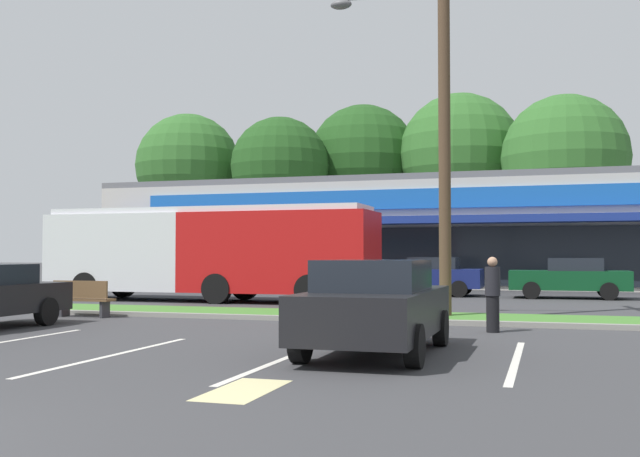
{
  "coord_description": "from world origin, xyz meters",
  "views": [
    {
      "loc": [
        6.07,
        -4.38,
        1.62
      ],
      "look_at": [
        -0.87,
        18.1,
        2.46
      ],
      "focal_mm": 41.48,
      "sensor_mm": 36.0,
      "label": 1
    }
  ],
  "objects": [
    {
      "name": "parking_stripe_1",
      "position": [
        -0.65,
        6.06,
        0.0
      ],
      "size": [
        0.12,
        4.8,
        0.01
      ],
      "primitive_type": "cube",
      "color": "silver",
      "rests_on": "ground_plane"
    },
    {
      "name": "tree_mid_right",
      "position": [
        7.13,
        42.48,
        7.49
      ],
      "size": [
        7.6,
        7.6,
        11.31
      ],
      "color": "#473323",
      "rests_on": "ground_plane"
    },
    {
      "name": "lot_arrow",
      "position": [
        2.57,
        3.85,
        0.0
      ],
      "size": [
        0.7,
        1.6,
        0.01
      ],
      "primitive_type": "cube",
      "color": "beige",
      "rests_on": "ground_plane"
    },
    {
      "name": "city_bus",
      "position": [
        -5.27,
        19.11,
        1.77
      ],
      "size": [
        11.88,
        2.73,
        3.25
      ],
      "rotation": [
        0.0,
        0.0,
        3.13
      ],
      "color": "#B71414",
      "rests_on": "ground_plane"
    },
    {
      "name": "utility_pole",
      "position": [
        3.51,
        14.03,
        6.04
      ],
      "size": [
        3.1,
        2.39,
        11.38
      ],
      "color": "#4C3826",
      "rests_on": "ground_plane"
    },
    {
      "name": "parking_stripe_3",
      "position": [
        5.59,
        7.37,
        0.0
      ],
      "size": [
        0.12,
        4.8,
        0.01
      ],
      "primitive_type": "cube",
      "color": "silver",
      "rests_on": "ground_plane"
    },
    {
      "name": "tree_mid",
      "position": [
        0.48,
        46.06,
        8.42
      ],
      "size": [
        8.26,
        8.26,
        12.56
      ],
      "color": "#473323",
      "rests_on": "ground_plane"
    },
    {
      "name": "parking_stripe_2",
      "position": [
        2.13,
        6.35,
        0.0
      ],
      "size": [
        0.12,
        4.8,
        0.01
      ],
      "primitive_type": "cube",
      "color": "silver",
      "rests_on": "ground_plane"
    },
    {
      "name": "grass_median",
      "position": [
        0.0,
        14.0,
        0.06
      ],
      "size": [
        56.0,
        2.2,
        0.12
      ],
      "primitive_type": "cube",
      "color": "#427A2D",
      "rests_on": "ground_plane"
    },
    {
      "name": "car_3",
      "position": [
        1.6,
        24.86,
        0.78
      ],
      "size": [
        4.14,
        1.99,
        1.52
      ],
      "rotation": [
        0.0,
        0.0,
        3.14
      ],
      "color": "navy",
      "rests_on": "ground_plane"
    },
    {
      "name": "pedestrian_near_bench",
      "position": [
        4.96,
        11.47,
        0.79
      ],
      "size": [
        0.32,
        0.32,
        1.58
      ],
      "rotation": [
        0.0,
        0.0,
        5.6
      ],
      "color": "black",
      "rests_on": "ground_plane"
    },
    {
      "name": "tree_left",
      "position": [
        -11.25,
        42.5,
        7.61
      ],
      "size": [
        6.69,
        6.69,
        10.97
      ],
      "color": "#473323",
      "rests_on": "ground_plane"
    },
    {
      "name": "car_2",
      "position": [
        6.85,
        24.51,
        0.77
      ],
      "size": [
        4.27,
        1.87,
        1.5
      ],
      "rotation": [
        0.0,
        0.0,
        3.14
      ],
      "color": "#0C3F1E",
      "rests_on": "ground_plane"
    },
    {
      "name": "curb_lip",
      "position": [
        0.0,
        12.78,
        0.06
      ],
      "size": [
        56.0,
        0.24,
        0.12
      ],
      "primitive_type": "cube",
      "color": "gray",
      "rests_on": "ground_plane"
    },
    {
      "name": "car_4",
      "position": [
        -13.36,
        24.8,
        0.77
      ],
      "size": [
        4.68,
        1.93,
        1.5
      ],
      "color": "#9E998C",
      "rests_on": "ground_plane"
    },
    {
      "name": "tree_far_left",
      "position": [
        -18.72,
        43.58,
        8.03
      ],
      "size": [
        7.48,
        7.48,
        11.78
      ],
      "color": "#473323",
      "rests_on": "ground_plane"
    },
    {
      "name": "tree_mid_left",
      "position": [
        -6.49,
        46.8,
        8.41
      ],
      "size": [
        7.82,
        7.82,
        12.34
      ],
      "color": "#473323",
      "rests_on": "ground_plane"
    },
    {
      "name": "storefront_building",
      "position": [
        -1.65,
        36.74,
        2.75
      ],
      "size": [
        30.52,
        14.83,
        5.49
      ],
      "color": "#BCB7AD",
      "rests_on": "ground_plane"
    },
    {
      "name": "bus_stop_bench",
      "position": [
        -5.47,
        12.14,
        0.5
      ],
      "size": [
        1.6,
        0.45,
        0.95
      ],
      "rotation": [
        0.0,
        0.0,
        3.14
      ],
      "color": "brown",
      "rests_on": "ground_plane"
    },
    {
      "name": "parking_stripe_0",
      "position": [
        -3.61,
        6.94,
        0.0
      ],
      "size": [
        0.12,
        4.8,
        0.01
      ],
      "primitive_type": "cube",
      "color": "silver",
      "rests_on": "ground_plane"
    },
    {
      "name": "car_1",
      "position": [
        3.38,
        7.43,
        0.79
      ],
      "size": [
        1.94,
        4.32,
        1.54
      ],
      "rotation": [
        0.0,
        0.0,
        1.57
      ],
      "color": "black",
      "rests_on": "ground_plane"
    }
  ]
}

